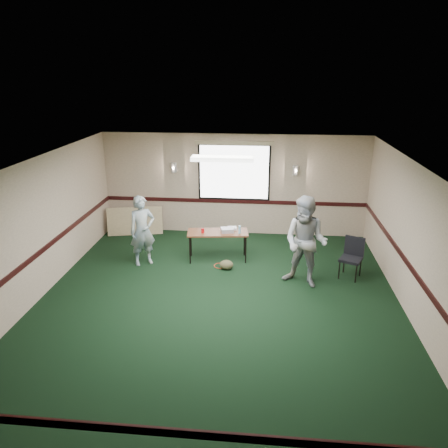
# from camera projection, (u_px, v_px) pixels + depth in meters

# --- Properties ---
(ground) EXTENTS (8.00, 8.00, 0.00)m
(ground) POSITION_uv_depth(u_px,v_px,m) (217.00, 306.00, 8.31)
(ground) COLOR black
(ground) RESTS_ON ground
(room_shell) EXTENTS (8.00, 8.02, 8.00)m
(room_shell) POSITION_uv_depth(u_px,v_px,m) (228.00, 196.00, 9.78)
(room_shell) COLOR tan
(room_shell) RESTS_ON ground
(folding_table) EXTENTS (1.45, 0.72, 0.70)m
(folding_table) POSITION_uv_depth(u_px,v_px,m) (218.00, 234.00, 10.14)
(folding_table) COLOR #502B17
(folding_table) RESTS_ON ground
(projector) EXTENTS (0.33, 0.30, 0.09)m
(projector) POSITION_uv_depth(u_px,v_px,m) (227.00, 230.00, 10.09)
(projector) COLOR #9998A0
(projector) RESTS_ON folding_table
(game_console) EXTENTS (0.23, 0.19, 0.05)m
(game_console) POSITION_uv_depth(u_px,v_px,m) (232.00, 228.00, 10.28)
(game_console) COLOR silver
(game_console) RESTS_ON folding_table
(red_cup) EXTENTS (0.07, 0.07, 0.11)m
(red_cup) POSITION_uv_depth(u_px,v_px,m) (203.00, 231.00, 10.04)
(red_cup) COLOR #B30B0E
(red_cup) RESTS_ON folding_table
(water_bottle) EXTENTS (0.06, 0.06, 0.19)m
(water_bottle) POSITION_uv_depth(u_px,v_px,m) (240.00, 230.00, 9.98)
(water_bottle) COLOR #85C4DA
(water_bottle) RESTS_ON folding_table
(duffel_bag) EXTENTS (0.37, 0.33, 0.22)m
(duffel_bag) POSITION_uv_depth(u_px,v_px,m) (226.00, 265.00, 9.81)
(duffel_bag) COLOR #474128
(duffel_bag) RESTS_ON ground
(cable_coil) EXTENTS (0.30, 0.30, 0.02)m
(cable_coil) POSITION_uv_depth(u_px,v_px,m) (220.00, 266.00, 10.00)
(cable_coil) COLOR red
(cable_coil) RESTS_ON ground
(folded_table) EXTENTS (1.48, 0.54, 0.75)m
(folded_table) POSITION_uv_depth(u_px,v_px,m) (135.00, 221.00, 11.81)
(folded_table) COLOR tan
(folded_table) RESTS_ON ground
(conference_chair) EXTENTS (0.57, 0.58, 0.87)m
(conference_chair) POSITION_uv_depth(u_px,v_px,m) (352.00, 254.00, 9.36)
(conference_chair) COLOR black
(conference_chair) RESTS_ON ground
(person_left) EXTENTS (0.71, 0.64, 1.62)m
(person_left) POSITION_uv_depth(u_px,v_px,m) (142.00, 231.00, 9.87)
(person_left) COLOR #3E6089
(person_left) RESTS_ON ground
(person_right) EXTENTS (1.14, 1.04, 1.90)m
(person_right) POSITION_uv_depth(u_px,v_px,m) (306.00, 242.00, 8.84)
(person_right) COLOR #7B92C0
(person_right) RESTS_ON ground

